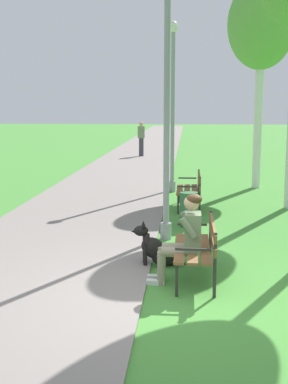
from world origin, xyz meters
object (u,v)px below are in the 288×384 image
Objects in this scene: lamp_post_near at (167,105)px; park_bench_mid at (191,187)px; litter_bin at (189,209)px; pedestrian_distant at (141,139)px; birch_tree_fourth at (261,27)px; person_seated_on_near_bench at (185,235)px; lamp_post_mid at (173,106)px; park_bench_near at (199,244)px; dog_black at (156,250)px.

park_bench_mid is at bearing 80.56° from lamp_post_near.
pedestrian_distant is (-2.21, 14.07, 0.49)m from litter_bin.
person_seated_on_near_bench is at bearing -103.49° from birch_tree_fourth.
person_seated_on_near_bench is 0.27× the size of lamp_post_mid.
park_bench_near and park_bench_mid have the same top height.
lamp_post_near reaches higher than pedestrian_distant.
lamp_post_near is at bearing -83.20° from pedestrian_distant.
dog_black is (-0.55, -4.52, -0.25)m from park_bench_mid.
birch_tree_fourth is 10.52m from pedestrian_distant.
park_bench_near is at bearing -75.79° from lamp_post_near.
park_bench_near is 0.91× the size of pedestrian_distant.
pedestrian_distant reaches higher than litter_bin.
birch_tree_fourth is at bearing 76.51° from person_seated_on_near_bench.
litter_bin is (0.46, -4.23, -2.05)m from lamp_post_mid.
person_seated_on_near_bench is 0.21× the size of birch_tree_fourth.
lamp_post_mid reaches higher than pedestrian_distant.
person_seated_on_near_bench is 3.41m from litter_bin.
park_bench_mid is 1.20× the size of person_seated_on_near_bench.
birch_tree_fourth is 8.50× the size of litter_bin.
litter_bin is (-0.06, -1.86, -0.16)m from park_bench_mid.
birch_tree_fourth reaches higher than lamp_post_mid.
lamp_post_mid is 3.44m from birch_tree_fourth.
lamp_post_mid reaches higher than park_bench_mid.
pedestrian_distant is (-1.72, 16.73, 0.58)m from dog_black.
pedestrian_distant is at bearing 95.88° from dog_black.
pedestrian_distant is at bearing 97.76° from park_bench_near.
birch_tree_fourth is (2.41, 6.21, 2.18)m from lamp_post_near.
person_seated_on_near_bench is at bearing -82.98° from pedestrian_distant.
person_seated_on_near_bench reaches higher than park_bench_mid.
park_bench_mid is 4.56m from dog_black.
park_bench_mid is at bearing -120.10° from birch_tree_fourth.
person_seated_on_near_bench reaches higher than park_bench_near.
lamp_post_mid is (0.02, 6.90, 2.15)m from dog_black.
park_bench_near is at bearing -85.34° from lamp_post_mid.
person_seated_on_near_bench is 17.59m from pedestrian_distant.
park_bench_near is 0.32× the size of lamp_post_mid.
park_bench_mid is 5.25m from person_seated_on_near_bench.
birch_tree_fourth reaches higher than dog_black.
lamp_post_near is 2.85× the size of pedestrian_distant.
birch_tree_fourth is at bearing 72.45° from dog_black.
park_bench_mid is 0.32× the size of lamp_post_mid.
person_seated_on_near_bench is (-0.21, -0.17, 0.17)m from park_bench_near.
lamp_post_mid is 10.11m from pedestrian_distant.
dog_black is at bearing -92.61° from lamp_post_near.
park_bench_mid is 3.08m from lamp_post_mid.
lamp_post_mid is at bearing 93.00° from person_seated_on_near_bench.
lamp_post_near is 2.35m from litter_bin.
dog_black reaches higher than litter_bin.
lamp_post_near is at bearing 104.21° from park_bench_near.
person_seated_on_near_bench is 1.79× the size of litter_bin.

